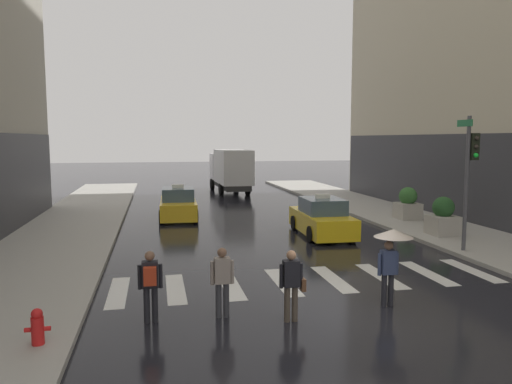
{
  "coord_description": "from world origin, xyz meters",
  "views": [
    {
      "loc": [
        -4.33,
        -10.26,
        4.13
      ],
      "look_at": [
        -0.53,
        8.0,
        2.1
      ],
      "focal_mm": 33.98,
      "sensor_mm": 36.0,
      "label": 1
    }
  ],
  "objects_px": {
    "fire_hydrant": "(37,327)",
    "taxi_second": "(178,205)",
    "pedestrian_with_handbag": "(292,281)",
    "planter_mid_block": "(408,204)",
    "pedestrian_with_backpack": "(150,281)",
    "planter_near_corner": "(443,217)",
    "taxi_lead": "(322,219)",
    "pedestrian_plain_coat": "(222,278)",
    "traffic_light_pole": "(470,164)",
    "pedestrian_with_umbrella": "(392,246)",
    "box_truck": "(231,169)"
  },
  "relations": [
    {
      "from": "fire_hydrant",
      "to": "taxi_second",
      "type": "bearing_deg",
      "value": 77.66
    },
    {
      "from": "pedestrian_with_handbag",
      "to": "planter_mid_block",
      "type": "relative_size",
      "value": 1.03
    },
    {
      "from": "pedestrian_with_backpack",
      "to": "taxi_second",
      "type": "bearing_deg",
      "value": 84.99
    },
    {
      "from": "taxi_second",
      "to": "planter_near_corner",
      "type": "bearing_deg",
      "value": -34.76
    },
    {
      "from": "taxi_lead",
      "to": "fire_hydrant",
      "type": "distance_m",
      "value": 13.57
    },
    {
      "from": "taxi_lead",
      "to": "pedestrian_plain_coat",
      "type": "height_order",
      "value": "taxi_lead"
    },
    {
      "from": "taxi_lead",
      "to": "taxi_second",
      "type": "height_order",
      "value": "same"
    },
    {
      "from": "pedestrian_with_handbag",
      "to": "fire_hydrant",
      "type": "relative_size",
      "value": 2.29
    },
    {
      "from": "traffic_light_pole",
      "to": "pedestrian_with_handbag",
      "type": "bearing_deg",
      "value": -147.93
    },
    {
      "from": "traffic_light_pole",
      "to": "planter_near_corner",
      "type": "xyz_separation_m",
      "value": [
        0.83,
        2.77,
        -2.38
      ]
    },
    {
      "from": "taxi_second",
      "to": "pedestrian_with_handbag",
      "type": "distance_m",
      "value": 15.26
    },
    {
      "from": "traffic_light_pole",
      "to": "taxi_second",
      "type": "xyz_separation_m",
      "value": [
        -9.81,
        10.15,
        -2.53
      ]
    },
    {
      "from": "pedestrian_with_umbrella",
      "to": "pedestrian_plain_coat",
      "type": "xyz_separation_m",
      "value": [
        -4.19,
        0.08,
        -0.58
      ]
    },
    {
      "from": "box_truck",
      "to": "pedestrian_with_handbag",
      "type": "relative_size",
      "value": 4.61
    },
    {
      "from": "planter_mid_block",
      "to": "box_truck",
      "type": "bearing_deg",
      "value": 114.58
    },
    {
      "from": "planter_mid_block",
      "to": "planter_near_corner",
      "type": "bearing_deg",
      "value": -98.81
    },
    {
      "from": "taxi_second",
      "to": "fire_hydrant",
      "type": "xyz_separation_m",
      "value": [
        -3.43,
        -15.67,
        -0.22
      ]
    },
    {
      "from": "pedestrian_plain_coat",
      "to": "planter_mid_block",
      "type": "relative_size",
      "value": 1.03
    },
    {
      "from": "planter_mid_block",
      "to": "pedestrian_plain_coat",
      "type": "bearing_deg",
      "value": -134.25
    },
    {
      "from": "traffic_light_pole",
      "to": "box_truck",
      "type": "xyz_separation_m",
      "value": [
        -5.28,
        21.51,
        -1.41
      ]
    },
    {
      "from": "pedestrian_with_handbag",
      "to": "pedestrian_with_umbrella",
      "type": "bearing_deg",
      "value": 10.3
    },
    {
      "from": "traffic_light_pole",
      "to": "fire_hydrant",
      "type": "height_order",
      "value": "traffic_light_pole"
    },
    {
      "from": "taxi_lead",
      "to": "planter_mid_block",
      "type": "height_order",
      "value": "taxi_lead"
    },
    {
      "from": "traffic_light_pole",
      "to": "pedestrian_plain_coat",
      "type": "xyz_separation_m",
      "value": [
        -9.47,
        -4.43,
        -2.32
      ]
    },
    {
      "from": "pedestrian_with_umbrella",
      "to": "fire_hydrant",
      "type": "xyz_separation_m",
      "value": [
        -7.96,
        -1.01,
        -1.01
      ]
    },
    {
      "from": "box_truck",
      "to": "pedestrian_with_backpack",
      "type": "xyz_separation_m",
      "value": [
        -5.82,
        -25.98,
        -0.88
      ]
    },
    {
      "from": "pedestrian_with_backpack",
      "to": "pedestrian_plain_coat",
      "type": "bearing_deg",
      "value": 1.35
    },
    {
      "from": "traffic_light_pole",
      "to": "pedestrian_with_umbrella",
      "type": "relative_size",
      "value": 2.47
    },
    {
      "from": "traffic_light_pole",
      "to": "taxi_lead",
      "type": "distance_m",
      "value": 6.41
    },
    {
      "from": "pedestrian_with_umbrella",
      "to": "box_truck",
      "type": "bearing_deg",
      "value": 89.99
    },
    {
      "from": "pedestrian_with_backpack",
      "to": "pedestrian_with_handbag",
      "type": "xyz_separation_m",
      "value": [
        3.13,
        -0.53,
        -0.04
      ]
    },
    {
      "from": "planter_mid_block",
      "to": "taxi_lead",
      "type": "bearing_deg",
      "value": -155.85
    },
    {
      "from": "planter_near_corner",
      "to": "traffic_light_pole",
      "type": "bearing_deg",
      "value": -106.72
    },
    {
      "from": "taxi_lead",
      "to": "planter_near_corner",
      "type": "height_order",
      "value": "taxi_lead"
    },
    {
      "from": "traffic_light_pole",
      "to": "pedestrian_with_umbrella",
      "type": "distance_m",
      "value": 7.16
    },
    {
      "from": "traffic_light_pole",
      "to": "taxi_second",
      "type": "distance_m",
      "value": 14.35
    },
    {
      "from": "traffic_light_pole",
      "to": "planter_mid_block",
      "type": "height_order",
      "value": "traffic_light_pole"
    },
    {
      "from": "planter_near_corner",
      "to": "planter_mid_block",
      "type": "relative_size",
      "value": 1.0
    },
    {
      "from": "pedestrian_with_backpack",
      "to": "planter_near_corner",
      "type": "xyz_separation_m",
      "value": [
        11.93,
        7.23,
        -0.1
      ]
    },
    {
      "from": "traffic_light_pole",
      "to": "box_truck",
      "type": "height_order",
      "value": "traffic_light_pole"
    },
    {
      "from": "pedestrian_with_umbrella",
      "to": "planter_near_corner",
      "type": "bearing_deg",
      "value": 49.94
    },
    {
      "from": "pedestrian_with_backpack",
      "to": "planter_near_corner",
      "type": "distance_m",
      "value": 13.95
    },
    {
      "from": "pedestrian_with_handbag",
      "to": "planter_near_corner",
      "type": "distance_m",
      "value": 11.73
    },
    {
      "from": "taxi_second",
      "to": "fire_hydrant",
      "type": "relative_size",
      "value": 6.37
    },
    {
      "from": "box_truck",
      "to": "planter_near_corner",
      "type": "bearing_deg",
      "value": -71.95
    },
    {
      "from": "pedestrian_with_umbrella",
      "to": "planter_mid_block",
      "type": "relative_size",
      "value": 1.21
    },
    {
      "from": "taxi_second",
      "to": "planter_mid_block",
      "type": "height_order",
      "value": "taxi_second"
    },
    {
      "from": "fire_hydrant",
      "to": "planter_near_corner",
      "type": "height_order",
      "value": "planter_near_corner"
    },
    {
      "from": "traffic_light_pole",
      "to": "pedestrian_with_handbag",
      "type": "distance_m",
      "value": 9.68
    },
    {
      "from": "pedestrian_with_handbag",
      "to": "planter_near_corner",
      "type": "bearing_deg",
      "value": 41.41
    }
  ]
}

